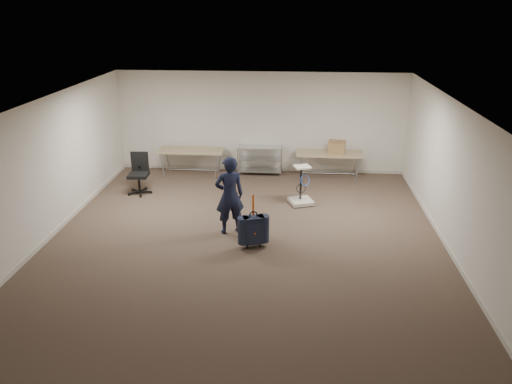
{
  "coord_description": "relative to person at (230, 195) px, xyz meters",
  "views": [
    {
      "loc": [
        0.95,
        -9.11,
        4.55
      ],
      "look_at": [
        0.2,
        0.3,
        0.94
      ],
      "focal_mm": 35.0,
      "sensor_mm": 36.0,
      "label": 1
    }
  ],
  "objects": [
    {
      "name": "suitcase",
      "position": [
        0.55,
        -0.64,
        -0.46
      ],
      "size": [
        0.45,
        0.34,
        1.1
      ],
      "color": "black",
      "rests_on": "ground"
    },
    {
      "name": "folding_table_left",
      "position": [
        -1.55,
        3.61,
        -0.15
      ],
      "size": [
        1.8,
        0.75,
        0.73
      ],
      "color": "#93795A",
      "rests_on": "ground"
    },
    {
      "name": "person",
      "position": [
        0.0,
        0.0,
        0.0
      ],
      "size": [
        0.71,
        0.59,
        1.66
      ],
      "primitive_type": "imported",
      "rotation": [
        0.0,
        0.0,
        3.51
      ],
      "color": "black",
      "rests_on": "ground"
    },
    {
      "name": "equipment_cart",
      "position": [
        1.5,
        1.7,
        -0.58
      ],
      "size": [
        0.66,
        0.66,
        0.95
      ],
      "color": "silver",
      "rests_on": "ground"
    },
    {
      "name": "cardboard_box",
      "position": [
        2.43,
        3.62,
        0.06
      ],
      "size": [
        0.49,
        0.4,
        0.33
      ],
      "primitive_type": "cube",
      "rotation": [
        0.0,
        0.0,
        -0.16
      ],
      "color": "#A0694A",
      "rests_on": "folding_table_right"
    },
    {
      "name": "office_chair",
      "position": [
        -2.58,
        2.12,
        -0.52
      ],
      "size": [
        0.62,
        0.62,
        1.03
      ],
      "color": "black",
      "rests_on": "ground"
    },
    {
      "name": "wire_shelf",
      "position": [
        0.35,
        3.86,
        -0.39
      ],
      "size": [
        1.22,
        0.47,
        0.8
      ],
      "color": "silver",
      "rests_on": "ground"
    },
    {
      "name": "folding_table_right",
      "position": [
        2.25,
        3.61,
        -0.15
      ],
      "size": [
        1.8,
        0.75,
        0.73
      ],
      "color": "#93795A",
      "rests_on": "ground"
    },
    {
      "name": "ground",
      "position": [
        0.35,
        -0.34,
        -0.83
      ],
      "size": [
        9.0,
        9.0,
        0.0
      ],
      "primitive_type": "plane",
      "color": "#3F2F26",
      "rests_on": "ground"
    },
    {
      "name": "room_shell",
      "position": [
        0.35,
        1.04,
        -0.78
      ],
      "size": [
        8.0,
        9.0,
        9.0
      ],
      "color": "silver",
      "rests_on": "ground"
    }
  ]
}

